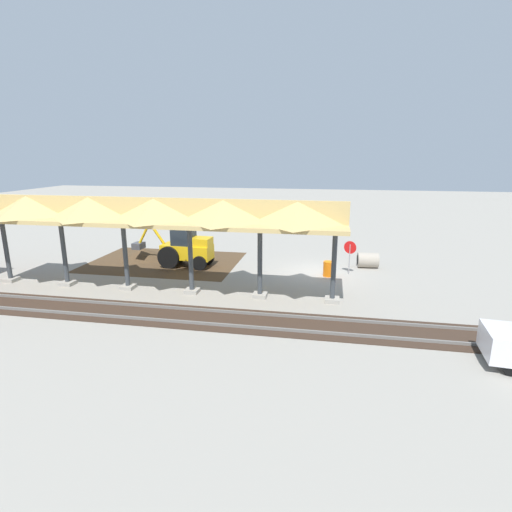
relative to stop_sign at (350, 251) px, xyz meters
name	(u,v)px	position (x,y,z in m)	size (l,w,h in m)	color
ground_plane	(315,272)	(2.01, -0.05, -1.44)	(120.00, 120.00, 0.00)	gray
dirt_work_zone	(165,262)	(11.99, -0.61, -1.44)	(9.76, 7.00, 0.01)	#4C3823
platform_canopy	(155,212)	(9.94, 4.90, 2.72)	(19.11, 3.20, 4.90)	#9E998E
rail_tracks	(307,325)	(2.01, 7.97, -1.41)	(60.00, 2.58, 0.15)	slate
stop_sign	(350,251)	(0.00, 0.00, 0.00)	(0.70, 0.35, 2.02)	gray
backhoe	(185,247)	(10.26, 0.08, -0.18)	(5.37, 1.85, 2.82)	#EAB214
dirt_mound	(143,258)	(13.88, -1.30, -1.44)	(6.31, 6.31, 1.45)	#4C3823
concrete_pipe	(368,260)	(-1.23, -1.71, -0.97)	(1.33, 1.04, 0.95)	#9E9384
traffic_barrel	(328,269)	(1.23, 0.65, -0.99)	(0.56, 0.56, 0.90)	orange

